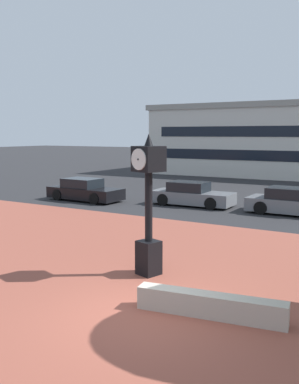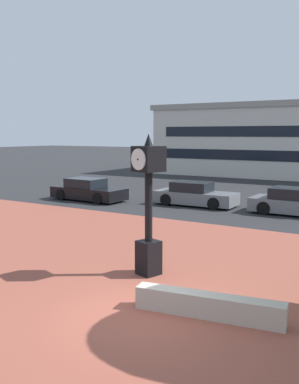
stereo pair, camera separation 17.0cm
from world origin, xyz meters
name	(u,v)px [view 1 (the left image)]	position (x,y,z in m)	size (l,w,h in m)	color
ground_plane	(144,316)	(0.00, 0.00, 0.00)	(200.00, 200.00, 0.00)	#262628
plaza_brick_paving	(198,279)	(0.00, 2.76, 0.00)	(44.00, 13.53, 0.01)	brown
planter_wall	(210,305)	(1.23, 0.68, 0.25)	(3.20, 0.40, 0.50)	#ADA393
street_clock	(149,203)	(-1.32, 2.42, 2.00)	(0.85, 0.87, 3.86)	black
car_street_near	(85,191)	(-11.42, 12.03, 0.57)	(4.59, 2.01, 1.28)	black
car_street_mid	(292,202)	(-0.01, 13.72, 0.57)	(4.31, 1.99, 1.28)	slate
car_street_distant	(191,195)	(-5.31, 13.60, 0.57)	(4.47, 1.89, 1.28)	slate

